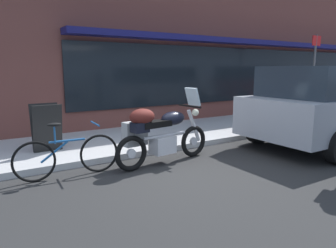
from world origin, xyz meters
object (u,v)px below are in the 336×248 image
at_px(sandwich_board_sign, 47,128).
at_px(parking_sign_pole, 314,69).
at_px(touring_motorcycle, 158,132).
at_px(parked_bicycle, 68,155).

bearing_deg(sandwich_board_sign, parking_sign_pole, -1.04).
xyz_separation_m(touring_motorcycle, sandwich_board_sign, (-1.62, 1.63, -0.00)).
xyz_separation_m(parked_bicycle, sandwich_board_sign, (-0.02, 1.43, 0.23)).
bearing_deg(parking_sign_pole, touring_motorcycle, -168.11).
height_order(parked_bicycle, parking_sign_pole, parking_sign_pole).
relative_size(touring_motorcycle, sandwich_board_sign, 2.22).
bearing_deg(parking_sign_pole, parked_bicycle, -171.57).
bearing_deg(touring_motorcycle, parking_sign_pole, 11.89).
bearing_deg(parked_bicycle, sandwich_board_sign, 90.73).
relative_size(touring_motorcycle, parking_sign_pole, 0.77).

